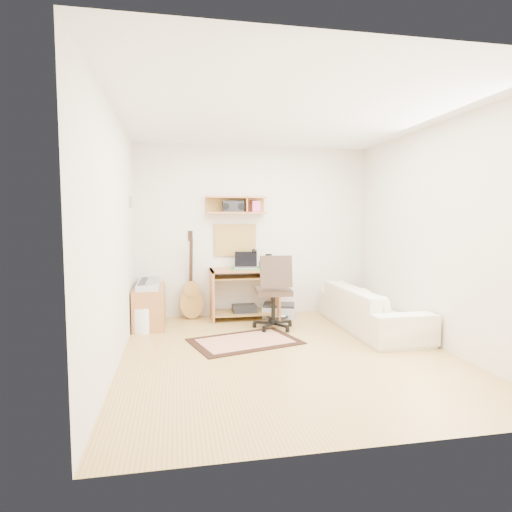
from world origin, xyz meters
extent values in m
cube|color=tan|center=(0.00, 0.00, -0.01)|extent=(3.60, 4.00, 0.01)
cube|color=white|center=(0.00, 0.00, 2.60)|extent=(3.60, 4.00, 0.01)
cube|color=silver|center=(0.00, 2.00, 1.30)|extent=(3.60, 0.01, 2.60)
cube|color=silver|center=(-1.80, 0.00, 1.30)|extent=(0.01, 4.00, 2.60)
cube|color=silver|center=(1.80, 0.00, 1.30)|extent=(0.01, 4.00, 2.60)
cube|color=#BB7442|center=(-0.30, 1.88, 1.70)|extent=(0.90, 0.25, 0.26)
cube|color=#A38451|center=(-0.30, 1.98, 1.17)|extent=(0.64, 0.03, 0.49)
cube|color=#4C8CBF|center=(-1.79, 1.50, 1.72)|extent=(0.02, 0.20, 0.15)
cylinder|color=black|center=(0.16, 1.68, 0.86)|extent=(0.10, 0.10, 0.22)
cylinder|color=#33499A|center=(0.08, 1.83, 0.80)|extent=(0.07, 0.07, 0.10)
cube|color=black|center=(-0.34, 1.87, 1.68)|extent=(0.32, 0.15, 0.16)
cube|color=beige|center=(-0.39, 0.51, 0.01)|extent=(1.44, 1.15, 0.02)
cube|color=#BB7442|center=(-1.58, 1.55, 0.28)|extent=(0.40, 0.90, 0.55)
cube|color=#B2B5BA|center=(-1.58, 1.55, 0.59)|extent=(0.28, 0.90, 0.08)
cylinder|color=white|center=(-1.65, 1.20, 0.16)|extent=(0.36, 0.36, 0.33)
cube|color=#A5A8AA|center=(0.34, 1.74, 0.09)|extent=(0.58, 0.51, 0.18)
imported|color=beige|center=(1.38, 0.78, 0.39)|extent=(0.58, 1.98, 0.77)
camera|label=1|loc=(-1.19, -4.45, 1.49)|focal=29.60mm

